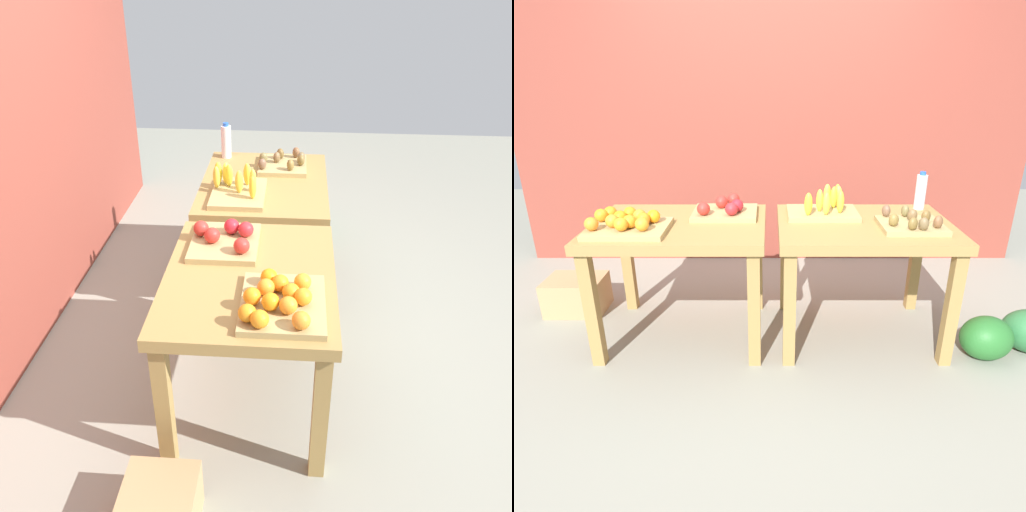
# 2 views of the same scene
# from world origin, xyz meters

# --- Properties ---
(ground_plane) EXTENTS (8.00, 8.00, 0.00)m
(ground_plane) POSITION_xyz_m (0.00, 0.00, 0.00)
(ground_plane) COLOR gray
(display_table_left) EXTENTS (1.04, 0.80, 0.77)m
(display_table_left) POSITION_xyz_m (-0.56, 0.00, 0.65)
(display_table_left) COLOR olive
(display_table_left) RESTS_ON ground_plane
(display_table_right) EXTENTS (1.04, 0.80, 0.77)m
(display_table_right) POSITION_xyz_m (0.56, 0.00, 0.65)
(display_table_right) COLOR olive
(display_table_right) RESTS_ON ground_plane
(orange_bin) EXTENTS (0.45, 0.37, 0.11)m
(orange_bin) POSITION_xyz_m (-0.82, -0.15, 0.81)
(orange_bin) COLOR tan
(orange_bin) RESTS_ON display_table_left
(apple_bin) EXTENTS (0.40, 0.35, 0.11)m
(apple_bin) POSITION_xyz_m (-0.29, 0.15, 0.80)
(apple_bin) COLOR tan
(apple_bin) RESTS_ON display_table_left
(banana_crate) EXTENTS (0.44, 0.33, 0.17)m
(banana_crate) POSITION_xyz_m (0.34, 0.15, 0.81)
(banana_crate) COLOR tan
(banana_crate) RESTS_ON display_table_right
(kiwi_bin) EXTENTS (0.36, 0.33, 0.10)m
(kiwi_bin) POSITION_xyz_m (0.81, -0.11, 0.80)
(kiwi_bin) COLOR tan
(kiwi_bin) RESTS_ON display_table_right
(water_bottle) EXTENTS (0.07, 0.07, 0.25)m
(water_bottle) POSITION_xyz_m (0.98, 0.30, 0.88)
(water_bottle) COLOR silver
(water_bottle) RESTS_ON display_table_right
(watermelon_pile) EXTENTS (0.69, 0.40, 0.27)m
(watermelon_pile) POSITION_xyz_m (1.45, -0.24, 0.13)
(watermelon_pile) COLOR #2B6B39
(watermelon_pile) RESTS_ON ground_plane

